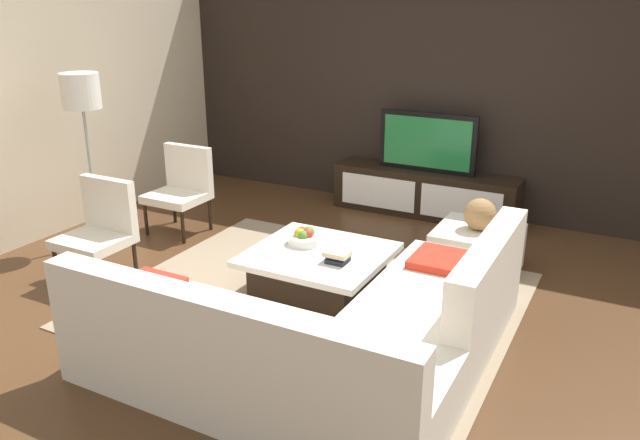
{
  "coord_description": "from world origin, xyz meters",
  "views": [
    {
      "loc": [
        2.07,
        -3.97,
        2.32
      ],
      "look_at": [
        -0.26,
        0.43,
        0.52
      ],
      "focal_mm": 35.23,
      "sensor_mm": 36.0,
      "label": 1
    }
  ],
  "objects_px": {
    "accent_chair_near": "(101,225)",
    "accent_chair_far": "(182,184)",
    "sectional_couch": "(331,336)",
    "fruit_bowl": "(305,237)",
    "media_console": "(424,193)",
    "coffee_table": "(319,272)",
    "ottoman": "(477,251)",
    "book_stack": "(337,257)",
    "television": "(427,142)",
    "decorative_ball": "(480,214)",
    "floor_lamp": "(82,101)"
  },
  "relations": [
    {
      "from": "accent_chair_near",
      "to": "accent_chair_far",
      "type": "xyz_separation_m",
      "value": [
        -0.17,
        1.26,
        -0.0
      ]
    },
    {
      "from": "sectional_couch",
      "to": "fruit_bowl",
      "type": "bearing_deg",
      "value": 126.1
    },
    {
      "from": "media_console",
      "to": "coffee_table",
      "type": "relative_size",
      "value": 1.91
    },
    {
      "from": "sectional_couch",
      "to": "fruit_bowl",
      "type": "xyz_separation_m",
      "value": [
        -0.79,
        1.08,
        0.15
      ]
    },
    {
      "from": "ottoman",
      "to": "book_stack",
      "type": "xyz_separation_m",
      "value": [
        -0.79,
        -1.16,
        0.23
      ]
    },
    {
      "from": "book_stack",
      "to": "media_console",
      "type": "bearing_deg",
      "value": 92.99
    },
    {
      "from": "television",
      "to": "book_stack",
      "type": "xyz_separation_m",
      "value": [
        0.13,
        -2.41,
        -0.39
      ]
    },
    {
      "from": "television",
      "to": "decorative_ball",
      "type": "height_order",
      "value": "television"
    },
    {
      "from": "sectional_couch",
      "to": "accent_chair_near",
      "type": "height_order",
      "value": "accent_chair_near"
    },
    {
      "from": "coffee_table",
      "to": "sectional_couch",
      "type": "bearing_deg",
      "value": -58.21
    },
    {
      "from": "television",
      "to": "decorative_ball",
      "type": "bearing_deg",
      "value": -53.87
    },
    {
      "from": "media_console",
      "to": "television",
      "type": "relative_size",
      "value": 1.9
    },
    {
      "from": "media_console",
      "to": "television",
      "type": "bearing_deg",
      "value": 90.0
    },
    {
      "from": "ottoman",
      "to": "accent_chair_far",
      "type": "relative_size",
      "value": 0.8
    },
    {
      "from": "television",
      "to": "floor_lamp",
      "type": "relative_size",
      "value": 0.65
    },
    {
      "from": "sectional_couch",
      "to": "ottoman",
      "type": "distance_m",
      "value": 2.07
    },
    {
      "from": "fruit_bowl",
      "to": "accent_chair_near",
      "type": "bearing_deg",
      "value": -156.72
    },
    {
      "from": "ottoman",
      "to": "accent_chair_far",
      "type": "bearing_deg",
      "value": -173.03
    },
    {
      "from": "fruit_bowl",
      "to": "book_stack",
      "type": "xyz_separation_m",
      "value": [
        0.41,
        -0.22,
        -0.01
      ]
    },
    {
      "from": "television",
      "to": "accent_chair_near",
      "type": "bearing_deg",
      "value": -122.97
    },
    {
      "from": "accent_chair_near",
      "to": "ottoman",
      "type": "relative_size",
      "value": 1.24
    },
    {
      "from": "ottoman",
      "to": "book_stack",
      "type": "bearing_deg",
      "value": -124.04
    },
    {
      "from": "floor_lamp",
      "to": "accent_chair_far",
      "type": "height_order",
      "value": "floor_lamp"
    },
    {
      "from": "television",
      "to": "ottoman",
      "type": "relative_size",
      "value": 1.53
    },
    {
      "from": "fruit_bowl",
      "to": "decorative_ball",
      "type": "height_order",
      "value": "decorative_ball"
    },
    {
      "from": "media_console",
      "to": "fruit_bowl",
      "type": "xyz_separation_m",
      "value": [
        -0.28,
        -2.19,
        0.19
      ]
    },
    {
      "from": "ottoman",
      "to": "book_stack",
      "type": "distance_m",
      "value": 1.42
    },
    {
      "from": "fruit_bowl",
      "to": "accent_chair_far",
      "type": "height_order",
      "value": "accent_chair_far"
    },
    {
      "from": "coffee_table",
      "to": "book_stack",
      "type": "distance_m",
      "value": 0.34
    },
    {
      "from": "coffee_table",
      "to": "fruit_bowl",
      "type": "relative_size",
      "value": 3.8
    },
    {
      "from": "television",
      "to": "fruit_bowl",
      "type": "relative_size",
      "value": 3.81
    },
    {
      "from": "coffee_table",
      "to": "fruit_bowl",
      "type": "xyz_separation_m",
      "value": [
        -0.18,
        0.1,
        0.24
      ]
    },
    {
      "from": "fruit_bowl",
      "to": "accent_chair_far",
      "type": "distance_m",
      "value": 1.85
    },
    {
      "from": "accent_chair_near",
      "to": "decorative_ball",
      "type": "bearing_deg",
      "value": 38.94
    },
    {
      "from": "coffee_table",
      "to": "book_stack",
      "type": "bearing_deg",
      "value": -27.33
    },
    {
      "from": "television",
      "to": "coffee_table",
      "type": "bearing_deg",
      "value": -92.49
    },
    {
      "from": "floor_lamp",
      "to": "book_stack",
      "type": "xyz_separation_m",
      "value": [
        2.66,
        -0.1,
        -0.97
      ]
    },
    {
      "from": "ottoman",
      "to": "decorative_ball",
      "type": "distance_m",
      "value": 0.34
    },
    {
      "from": "book_stack",
      "to": "coffee_table",
      "type": "bearing_deg",
      "value": 152.67
    },
    {
      "from": "media_console",
      "to": "sectional_couch",
      "type": "relative_size",
      "value": 0.86
    },
    {
      "from": "television",
      "to": "coffee_table",
      "type": "height_order",
      "value": "television"
    },
    {
      "from": "ottoman",
      "to": "accent_chair_far",
      "type": "height_order",
      "value": "accent_chair_far"
    },
    {
      "from": "accent_chair_far",
      "to": "decorative_ball",
      "type": "height_order",
      "value": "accent_chair_far"
    },
    {
      "from": "floor_lamp",
      "to": "book_stack",
      "type": "relative_size",
      "value": 8.58
    },
    {
      "from": "television",
      "to": "accent_chair_far",
      "type": "xyz_separation_m",
      "value": [
        -2.04,
        -1.61,
        -0.33
      ]
    },
    {
      "from": "book_stack",
      "to": "decorative_ball",
      "type": "bearing_deg",
      "value": 55.96
    },
    {
      "from": "sectional_couch",
      "to": "floor_lamp",
      "type": "distance_m",
      "value": 3.38
    },
    {
      "from": "ottoman",
      "to": "book_stack",
      "type": "height_order",
      "value": "book_stack"
    },
    {
      "from": "sectional_couch",
      "to": "book_stack",
      "type": "bearing_deg",
      "value": 113.83
    },
    {
      "from": "fruit_bowl",
      "to": "book_stack",
      "type": "height_order",
      "value": "fruit_bowl"
    }
  ]
}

